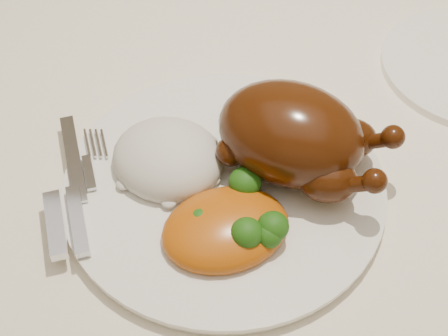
{
  "coord_description": "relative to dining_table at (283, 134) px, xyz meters",
  "views": [
    {
      "loc": [
        -0.06,
        -0.55,
        1.25
      ],
      "look_at": [
        -0.07,
        -0.17,
        0.8
      ],
      "focal_mm": 50.0,
      "sensor_mm": 36.0,
      "label": 1
    }
  ],
  "objects": [
    {
      "name": "rice_mound",
      "position": [
        -0.13,
        -0.16,
        0.13
      ],
      "size": [
        0.14,
        0.14,
        0.06
      ],
      "rotation": [
        0.0,
        0.0,
        -0.42
      ],
      "color": "white",
      "rests_on": "dinner_plate"
    },
    {
      "name": "dinner_plate",
      "position": [
        -0.07,
        -0.17,
        0.11
      ],
      "size": [
        0.39,
        0.39,
        0.01
      ],
      "primitive_type": "cylinder",
      "rotation": [
        0.0,
        0.0,
        0.31
      ],
      "color": "white",
      "rests_on": "tablecloth"
    },
    {
      "name": "tablecloth",
      "position": [
        0.0,
        0.0,
        0.07
      ],
      "size": [
        1.73,
        1.03,
        0.18
      ],
      "color": "white",
      "rests_on": "dining_table"
    },
    {
      "name": "roast_chicken",
      "position": [
        -0.01,
        -0.15,
        0.16
      ],
      "size": [
        0.19,
        0.16,
        0.09
      ],
      "rotation": [
        0.0,
        0.0,
        -0.41
      ],
      "color": "#441B07",
      "rests_on": "dinner_plate"
    },
    {
      "name": "cutlery",
      "position": [
        -0.21,
        -0.21,
        0.12
      ],
      "size": [
        0.06,
        0.18,
        0.01
      ],
      "rotation": [
        0.0,
        0.0,
        0.31
      ],
      "color": "silver",
      "rests_on": "dinner_plate"
    },
    {
      "name": "dining_table",
      "position": [
        0.0,
        0.0,
        0.0
      ],
      "size": [
        1.6,
        0.9,
        0.76
      ],
      "color": "brown",
      "rests_on": "floor"
    },
    {
      "name": "mac_and_cheese",
      "position": [
        -0.06,
        -0.23,
        0.13
      ],
      "size": [
        0.14,
        0.13,
        0.05
      ],
      "rotation": [
        0.0,
        0.0,
        0.38
      ],
      "color": "#B8540B",
      "rests_on": "dinner_plate"
    }
  ]
}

